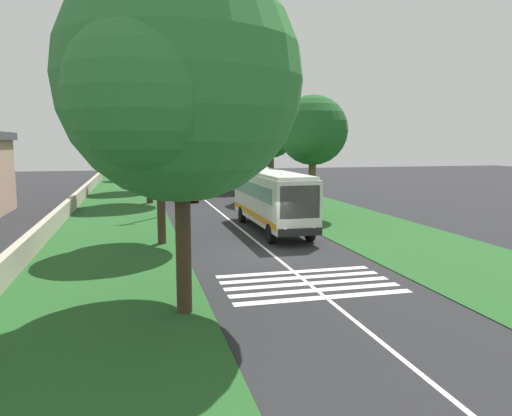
# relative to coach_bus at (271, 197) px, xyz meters

# --- Properties ---
(ground) EXTENTS (160.00, 160.00, 0.00)m
(ground) POSITION_rel_coach_bus_xyz_m (-6.47, 1.80, -2.15)
(ground) COLOR #262628
(grass_verge_left) EXTENTS (120.00, 8.00, 0.04)m
(grass_verge_left) POSITION_rel_coach_bus_xyz_m (8.53, 10.00, -2.13)
(grass_verge_left) COLOR #235623
(grass_verge_left) RESTS_ON ground
(grass_verge_right) EXTENTS (120.00, 8.00, 0.04)m
(grass_verge_right) POSITION_rel_coach_bus_xyz_m (8.53, -6.40, -2.13)
(grass_verge_right) COLOR #235623
(grass_verge_right) RESTS_ON ground
(centre_line) EXTENTS (110.00, 0.16, 0.01)m
(centre_line) POSITION_rel_coach_bus_xyz_m (8.53, 1.80, -2.14)
(centre_line) COLOR silver
(centre_line) RESTS_ON ground
(coach_bus) EXTENTS (11.16, 2.62, 3.73)m
(coach_bus) POSITION_rel_coach_bus_xyz_m (0.00, 0.00, 0.00)
(coach_bus) COLOR silver
(coach_bus) RESTS_ON ground
(zebra_crossing) EXTENTS (4.05, 6.80, 0.01)m
(zebra_crossing) POSITION_rel_coach_bus_xyz_m (-11.83, 1.80, -2.14)
(zebra_crossing) COLOR silver
(zebra_crossing) RESTS_ON ground
(trailing_car_0) EXTENTS (4.30, 1.78, 1.43)m
(trailing_car_0) POSITION_rel_coach_bus_xyz_m (17.44, 3.47, -1.48)
(trailing_car_0) COLOR #B21E1E
(trailing_car_0) RESTS_ON ground
(trailing_car_1) EXTENTS (4.30, 1.78, 1.43)m
(trailing_car_1) POSITION_rel_coach_bus_xyz_m (23.84, 0.01, -1.48)
(trailing_car_1) COLOR #B7A893
(trailing_car_1) RESTS_ON ground
(trailing_car_2) EXTENTS (4.30, 1.78, 1.43)m
(trailing_car_2) POSITION_rel_coach_bus_xyz_m (30.80, 3.68, -1.48)
(trailing_car_2) COLOR black
(trailing_car_2) RESTS_ON ground
(trailing_minibus_0) EXTENTS (6.00, 2.14, 2.53)m
(trailing_minibus_0) POSITION_rel_coach_bus_xyz_m (41.19, 0.00, -0.60)
(trailing_minibus_0) COLOR #BFB299
(trailing_minibus_0) RESTS_ON ground
(roadside_tree_left_0) EXTENTS (6.46, 5.21, 8.91)m
(roadside_tree_left_0) POSITION_rel_coach_bus_xyz_m (45.98, 7.91, 4.03)
(roadside_tree_left_0) COLOR #4C3826
(roadside_tree_left_0) RESTS_ON grass_verge_left
(roadside_tree_left_1) EXTENTS (7.04, 5.82, 10.41)m
(roadside_tree_left_1) POSITION_rel_coach_bus_xyz_m (27.49, 7.76, 5.21)
(roadside_tree_left_1) COLOR brown
(roadside_tree_left_1) RESTS_ON grass_verge_left
(roadside_tree_left_2) EXTENTS (6.99, 5.98, 10.47)m
(roadside_tree_left_2) POSITION_rel_coach_bus_xyz_m (-2.53, 7.12, 5.21)
(roadside_tree_left_2) COLOR #3D2D1E
(roadside_tree_left_2) RESTS_ON grass_verge_left
(roadside_tree_left_3) EXTENTS (8.72, 7.57, 11.19)m
(roadside_tree_left_3) POSITION_rel_coach_bus_xyz_m (-13.84, 7.03, 5.12)
(roadside_tree_left_3) COLOR #3D2D1E
(roadside_tree_left_3) RESTS_ON grass_verge_left
(roadside_tree_left_4) EXTENTS (7.97, 6.97, 12.16)m
(roadside_tree_left_4) POSITION_rel_coach_bus_xyz_m (16.03, 7.24, 6.39)
(roadside_tree_left_4) COLOR #3D2D1E
(roadside_tree_left_4) RESTS_ON grass_verge_left
(roadside_tree_right_0) EXTENTS (8.26, 6.51, 10.67)m
(roadside_tree_right_0) POSITION_rel_coach_bus_xyz_m (56.23, -3.95, 5.14)
(roadside_tree_right_0) COLOR #3D2D1E
(roadside_tree_right_0) RESTS_ON grass_verge_right
(roadside_tree_right_1) EXTENTS (6.10, 5.11, 8.96)m
(roadside_tree_right_1) POSITION_rel_coach_bus_xyz_m (4.77, -4.32, 4.14)
(roadside_tree_right_1) COLOR brown
(roadside_tree_right_1) RESTS_ON grass_verge_right
(roadside_tree_right_2) EXTENTS (5.96, 5.04, 9.81)m
(roadside_tree_right_2) POSITION_rel_coach_bus_xyz_m (43.41, -3.70, 5.05)
(roadside_tree_right_2) COLOR brown
(roadside_tree_right_2) RESTS_ON grass_verge_right
(roadside_tree_right_3) EXTENTS (6.10, 4.86, 8.83)m
(roadside_tree_right_3) POSITION_rel_coach_bus_xyz_m (14.99, -3.98, 4.16)
(roadside_tree_right_3) COLOR #4C3826
(roadside_tree_right_3) RESTS_ON grass_verge_right
(roadside_tree_right_4) EXTENTS (7.55, 6.29, 9.01)m
(roadside_tree_right_4) POSITION_rel_coach_bus_xyz_m (25.69, -3.74, 3.64)
(roadside_tree_right_4) COLOR brown
(roadside_tree_right_4) RESTS_ON grass_verge_right
(utility_pole) EXTENTS (0.24, 1.40, 7.39)m
(utility_pole) POSITION_rel_coach_bus_xyz_m (7.23, 6.54, 1.73)
(utility_pole) COLOR #473828
(utility_pole) RESTS_ON grass_verge_left
(roadside_wall) EXTENTS (70.00, 0.40, 1.13)m
(roadside_wall) POSITION_rel_coach_bus_xyz_m (13.53, 13.40, -1.54)
(roadside_wall) COLOR #B2A893
(roadside_wall) RESTS_ON grass_verge_left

